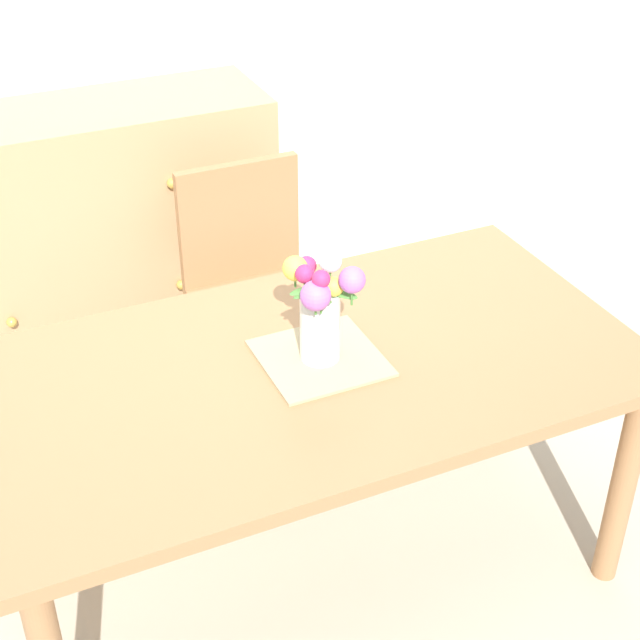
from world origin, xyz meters
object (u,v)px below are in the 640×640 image
object	(u,v)px
dresser	(80,244)
flower_vase	(320,305)
dining_table	(309,391)
chair_far	(253,280)

from	to	relation	value
dresser	flower_vase	bearing A→B (deg)	-75.17
dining_table	flower_vase	size ratio (longest dim) A/B	5.44
dining_table	dresser	world-z (taller)	dresser
dining_table	chair_far	distance (m)	0.83
chair_far	flower_vase	world-z (taller)	flower_vase
dresser	dining_table	bearing A→B (deg)	-76.47
dresser	flower_vase	world-z (taller)	flower_vase
dining_table	flower_vase	world-z (taller)	flower_vase
chair_far	flower_vase	xyz separation A→B (m)	(-0.12, -0.80, 0.39)
flower_vase	dresser	bearing A→B (deg)	104.83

